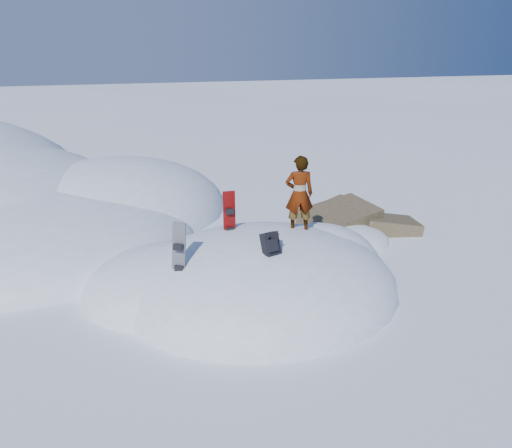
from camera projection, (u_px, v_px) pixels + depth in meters
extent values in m
plane|color=white|center=(261.00, 291.00, 12.60)|extent=(120.00, 120.00, 0.00)
ellipsoid|color=white|center=(261.00, 291.00, 12.60)|extent=(7.00, 6.00, 3.00)
ellipsoid|color=white|center=(171.00, 291.00, 12.62)|extent=(4.40, 4.00, 2.20)
ellipsoid|color=white|center=(316.00, 269.00, 13.76)|extent=(3.60, 3.20, 2.50)
ellipsoid|color=white|center=(35.00, 241.00, 15.68)|extent=(10.00, 9.00, 2.80)
ellipsoid|color=white|center=(117.00, 209.00, 18.54)|extent=(8.00, 8.00, 3.60)
ellipsoid|color=white|center=(49.00, 251.00, 14.90)|extent=(6.00, 5.00, 1.80)
cube|color=brown|center=(339.00, 227.00, 16.51)|extent=(2.82, 2.41, 1.62)
cube|color=brown|center=(388.00, 233.00, 16.60)|extent=(2.16, 1.80, 1.33)
cube|color=brown|center=(340.00, 217.00, 17.77)|extent=(2.08, 2.01, 1.10)
ellipsoid|color=white|center=(340.00, 243.00, 15.54)|extent=(3.20, 2.40, 1.00)
cube|color=red|center=(229.00, 223.00, 12.71)|extent=(0.31, 0.06, 1.68)
cube|color=black|center=(230.00, 211.00, 12.53)|extent=(0.20, 0.12, 0.14)
cube|color=black|center=(230.00, 230.00, 12.70)|extent=(0.20, 0.12, 0.14)
cube|color=black|center=(179.00, 260.00, 11.14)|extent=(0.42, 0.41, 1.70)
cube|color=black|center=(178.00, 247.00, 10.96)|extent=(0.25, 0.23, 0.15)
cube|color=black|center=(179.00, 268.00, 11.14)|extent=(0.25, 0.23, 0.15)
cube|color=black|center=(270.00, 244.00, 11.26)|extent=(0.46, 0.50, 0.56)
cube|color=black|center=(272.00, 245.00, 11.11)|extent=(0.30, 0.27, 0.30)
cylinder|color=black|center=(267.00, 241.00, 11.07)|extent=(0.04, 0.20, 0.38)
cylinder|color=black|center=(277.00, 240.00, 11.12)|extent=(0.04, 0.20, 0.38)
cube|color=black|center=(168.00, 329.00, 10.78)|extent=(0.80, 0.80, 0.19)
cube|color=black|center=(181.00, 319.00, 11.01)|extent=(0.40, 0.31, 0.12)
imported|color=slate|center=(299.00, 194.00, 12.54)|extent=(0.79, 0.59, 1.99)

